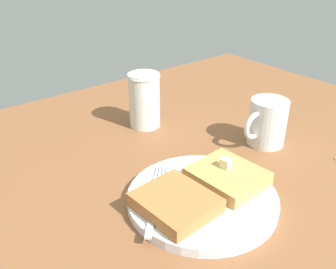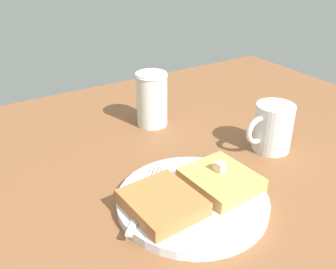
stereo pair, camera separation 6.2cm
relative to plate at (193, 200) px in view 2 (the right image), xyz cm
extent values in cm
cube|color=brown|center=(-8.00, -0.09, -1.75)|extent=(103.10, 103.10, 1.89)
cylinder|color=white|center=(0.00, 0.00, -0.11)|extent=(21.46, 21.46, 1.40)
torus|color=brown|center=(0.00, 0.00, 0.19)|extent=(21.46, 21.46, 0.80)
cube|color=tan|center=(-4.97, -0.34, 1.59)|extent=(9.60, 10.62, 2.00)
cube|color=#A96C38|center=(4.97, 0.34, 1.59)|extent=(9.60, 10.62, 2.00)
cube|color=beige|center=(-5.36, -0.94, 3.31)|extent=(1.53, 1.65, 1.45)
cube|color=silver|center=(7.82, -1.15, 0.77)|extent=(7.62, 7.80, 0.36)
cube|color=silver|center=(3.36, -5.74, 0.77)|extent=(3.53, 3.54, 0.36)
cube|color=silver|center=(1.86, -8.47, 0.77)|extent=(2.46, 2.52, 0.36)
cube|color=silver|center=(1.46, -8.08, 0.77)|extent=(2.46, 2.52, 0.36)
cube|color=silver|center=(1.07, -7.70, 0.77)|extent=(2.46, 2.52, 0.36)
cube|color=silver|center=(0.67, -7.32, 0.77)|extent=(2.46, 2.52, 0.36)
cylinder|color=#4A1C07|center=(-7.62, -25.56, 3.39)|extent=(5.62, 5.62, 8.39)
cylinder|color=silver|center=(-7.62, -25.56, 4.59)|extent=(6.11, 6.11, 10.79)
torus|color=silver|center=(-7.62, -25.56, 9.53)|extent=(6.36, 6.36, 0.50)
cylinder|color=silver|center=(-21.06, -5.73, 3.46)|extent=(6.66, 6.66, 8.52)
torus|color=silver|center=(-17.50, -5.73, 3.88)|extent=(5.16, 0.90, 5.16)
camera|label=1|loc=(30.39, 30.52, 33.00)|focal=40.00mm
camera|label=2|loc=(25.28, 34.11, 33.00)|focal=40.00mm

